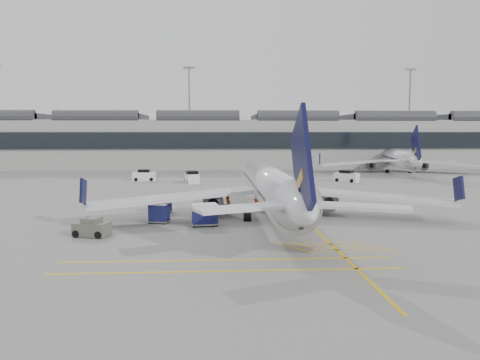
{
  "coord_description": "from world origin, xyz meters",
  "views": [
    {
      "loc": [
        1.09,
        -40.37,
        8.55
      ],
      "look_at": [
        3.62,
        2.86,
        4.0
      ],
      "focal_mm": 35.0,
      "sensor_mm": 36.0,
      "label": 1
    }
  ],
  "objects": [
    {
      "name": "pushback_tug",
      "position": [
        -8.78,
        -2.29,
        0.68
      ],
      "size": [
        3.08,
        2.33,
        1.53
      ],
      "rotation": [
        0.0,
        0.0,
        -0.27
      ],
      "color": "#56594B",
      "rests_on": "ground"
    },
    {
      "name": "baggage_cart_d",
      "position": [
        -4.11,
        8.54,
        0.89
      ],
      "size": [
        1.89,
        1.7,
        1.67
      ],
      "rotation": [
        0.0,
        0.0,
        -0.29
      ],
      "color": "gray",
      "rests_on": "ground"
    },
    {
      "name": "service_van_left",
      "position": [
        -10.7,
        40.5,
        0.89
      ],
      "size": [
        3.92,
        2.03,
        1.99
      ],
      "rotation": [
        0.0,
        0.0,
        0.02
      ],
      "color": "white",
      "rests_on": "ground"
    },
    {
      "name": "airliner_main",
      "position": [
        6.81,
        5.17,
        3.04
      ],
      "size": [
        35.65,
        38.92,
        10.35
      ],
      "rotation": [
        0.0,
        0.0,
        0.0
      ],
      "color": "silver",
      "rests_on": "ground"
    },
    {
      "name": "ramp_agent_b",
      "position": [
        2.57,
        7.2,
        0.94
      ],
      "size": [
        1.15,
        1.08,
        1.89
      ],
      "primitive_type": "imported",
      "rotation": [
        0.0,
        0.0,
        3.68
      ],
      "color": "orange",
      "rests_on": "ground"
    },
    {
      "name": "baggage_cart_a",
      "position": [
        0.56,
        1.49,
        1.07
      ],
      "size": [
        2.18,
        1.92,
        1.99
      ],
      "rotation": [
        0.0,
        0.0,
        0.21
      ],
      "color": "gray",
      "rests_on": "ground"
    },
    {
      "name": "baggage_cart_c",
      "position": [
        -3.93,
        2.96,
        1.0
      ],
      "size": [
        2.07,
        1.84,
        1.88
      ],
      "rotation": [
        0.0,
        0.0,
        -0.23
      ],
      "color": "gray",
      "rests_on": "ground"
    },
    {
      "name": "ramp_agent_a",
      "position": [
        5.79,
        9.67,
        0.79
      ],
      "size": [
        0.69,
        0.62,
        1.58
      ],
      "primitive_type": "imported",
      "rotation": [
        0.0,
        0.0,
        0.53
      ],
      "color": "#F6450C",
      "rests_on": "ground"
    },
    {
      "name": "safety_cone_engine",
      "position": [
        16.14,
        8.66,
        0.23
      ],
      "size": [
        0.33,
        0.33,
        0.46
      ],
      "primitive_type": "cone",
      "color": "#F24C0A",
      "rests_on": "ground"
    },
    {
      "name": "apron_markings",
      "position": [
        10.0,
        10.0,
        0.01
      ],
      "size": [
        0.25,
        60.0,
        0.01
      ],
      "primitive_type": "cube",
      "color": "gold",
      "rests_on": "ground"
    },
    {
      "name": "ground",
      "position": [
        0.0,
        0.0,
        0.0
      ],
      "size": [
        220.0,
        220.0,
        0.0
      ],
      "primitive_type": "plane",
      "color": "gray",
      "rests_on": "ground"
    },
    {
      "name": "baggage_cart_b",
      "position": [
        0.08,
        1.37,
        1.06
      ],
      "size": [
        2.01,
        1.71,
        1.97
      ],
      "rotation": [
        0.0,
        0.0,
        0.09
      ],
      "color": "gray",
      "rests_on": "ground"
    },
    {
      "name": "light_masts",
      "position": [
        -1.67,
        86.0,
        14.49
      ],
      "size": [
        113.0,
        0.6,
        25.45
      ],
      "color": "slate",
      "rests_on": "ground"
    },
    {
      "name": "service_van_right",
      "position": [
        23.62,
        36.82,
        0.89
      ],
      "size": [
        4.25,
        3.92,
        2.0
      ],
      "rotation": [
        0.0,
        0.0,
        -0.67
      ],
      "color": "white",
      "rests_on": "ground"
    },
    {
      "name": "safety_cone_nose",
      "position": [
        8.62,
        18.57,
        0.25
      ],
      "size": [
        0.35,
        0.35,
        0.49
      ],
      "primitive_type": "cone",
      "color": "#F24C0A",
      "rests_on": "ground"
    },
    {
      "name": "terminal",
      "position": [
        0.0,
        71.93,
        6.14
      ],
      "size": [
        200.0,
        20.45,
        12.4
      ],
      "color": "#9E9E99",
      "rests_on": "ground"
    },
    {
      "name": "airliner_far",
      "position": [
        39.26,
        54.13,
        2.82
      ],
      "size": [
        32.5,
        35.8,
        9.59
      ],
      "rotation": [
        0.0,
        0.0,
        -0.18
      ],
      "color": "silver",
      "rests_on": "ground"
    },
    {
      "name": "belt_loader",
      "position": [
        10.22,
        6.89,
        0.56
      ],
      "size": [
        4.85,
        2.62,
        1.92
      ],
      "rotation": [
        0.0,
        0.0,
        0.29
      ],
      "color": "silver",
      "rests_on": "ground"
    },
    {
      "name": "service_van_mid",
      "position": [
        -2.34,
        36.52,
        0.9
      ],
      "size": [
        2.74,
        4.24,
        2.01
      ],
      "rotation": [
        0.0,
        0.0,
        1.78
      ],
      "color": "white",
      "rests_on": "ground"
    }
  ]
}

